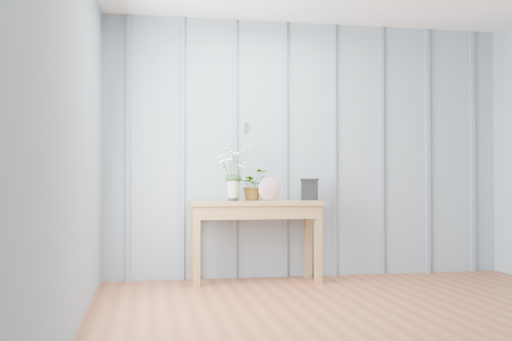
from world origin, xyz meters
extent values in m
plane|color=brown|center=(0.00, 0.00, 0.00)|extent=(4.50, 4.50, 0.00)
cube|color=#879BA9|center=(0.00, 2.25, 1.25)|extent=(4.00, 0.01, 2.50)
cube|color=#AEAEB3|center=(-0.64, 2.23, 1.45)|extent=(0.03, 0.01, 0.10)
cube|color=gray|center=(-1.75, 2.23, 1.25)|extent=(0.04, 0.03, 2.50)
cube|color=gray|center=(-1.25, 2.23, 1.25)|extent=(0.04, 0.03, 2.50)
cube|color=gray|center=(-0.75, 2.23, 1.25)|extent=(0.04, 0.03, 2.50)
cube|color=gray|center=(-0.25, 2.23, 1.25)|extent=(0.04, 0.03, 2.50)
cube|color=gray|center=(0.25, 2.23, 1.25)|extent=(0.04, 0.03, 2.50)
cube|color=gray|center=(0.75, 2.23, 1.25)|extent=(0.04, 0.03, 2.50)
cube|color=gray|center=(1.25, 2.23, 1.25)|extent=(0.04, 0.03, 2.50)
cube|color=gray|center=(1.75, 2.23, 1.25)|extent=(0.04, 0.03, 2.50)
cube|color=olive|center=(-0.59, 1.99, 0.73)|extent=(1.20, 0.45, 0.04)
cube|color=olive|center=(-0.59, 1.99, 0.65)|extent=(1.13, 0.42, 0.12)
cube|color=olive|center=(-1.15, 1.81, 0.35)|extent=(0.06, 0.06, 0.71)
cube|color=olive|center=(-0.04, 1.81, 0.35)|extent=(0.06, 0.06, 0.71)
cube|color=olive|center=(-1.15, 2.17, 0.35)|extent=(0.06, 0.06, 0.71)
cube|color=olive|center=(-0.04, 2.17, 0.35)|extent=(0.06, 0.06, 0.71)
cylinder|color=black|center=(-0.80, 1.94, 0.78)|extent=(0.08, 0.08, 0.05)
cone|color=beige|center=(-0.80, 1.94, 0.86)|extent=(0.14, 0.14, 0.19)
ellipsoid|color=#173D17|center=(-0.80, 1.94, 0.95)|extent=(0.15, 0.13, 0.08)
imported|color=#173D17|center=(-0.60, 2.10, 0.90)|extent=(0.35, 0.33, 0.29)
ellipsoid|color=#854B5D|center=(-0.47, 1.92, 0.86)|extent=(0.22, 0.09, 0.22)
cube|color=black|center=(-0.06, 2.02, 0.84)|extent=(0.18, 0.16, 0.19)
cube|color=black|center=(-0.06, 2.02, 0.95)|extent=(0.20, 0.18, 0.02)
camera|label=1|loc=(-1.58, -3.46, 0.92)|focal=42.00mm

